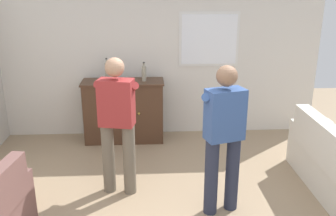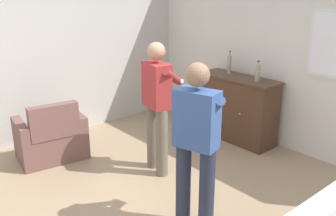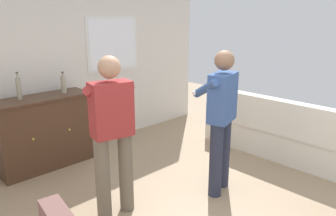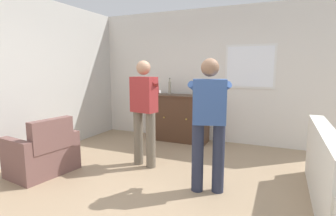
% 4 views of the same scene
% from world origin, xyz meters
% --- Properties ---
extents(ground, '(10.40, 10.40, 0.00)m').
position_xyz_m(ground, '(0.00, 0.00, 0.00)').
color(ground, '#9E8466').
extents(wall_back_with_window, '(5.20, 0.15, 2.80)m').
position_xyz_m(wall_back_with_window, '(0.02, 2.66, 1.40)').
color(wall_back_with_window, silver).
rests_on(wall_back_with_window, ground).
extents(wall_side_left, '(0.12, 5.20, 2.80)m').
position_xyz_m(wall_side_left, '(-2.66, 0.00, 1.40)').
color(wall_side_left, beige).
rests_on(wall_side_left, ground).
extents(armchair, '(0.76, 0.96, 0.85)m').
position_xyz_m(armchair, '(-1.83, -0.19, 0.29)').
color(armchair, brown).
rests_on(armchair, ground).
extents(sideboard_cabinet, '(1.28, 0.49, 1.00)m').
position_xyz_m(sideboard_cabinet, '(-0.64, 2.30, 0.50)').
color(sideboard_cabinet, '#472D1E').
rests_on(sideboard_cabinet, ground).
extents(bottle_wine_green, '(0.07, 0.07, 0.30)m').
position_xyz_m(bottle_wine_green, '(-0.30, 2.29, 1.12)').
color(bottle_wine_green, gray).
rests_on(bottle_wine_green, sideboard_cabinet).
extents(bottle_liquor_amber, '(0.06, 0.06, 0.35)m').
position_xyz_m(bottle_liquor_amber, '(-0.88, 2.36, 1.14)').
color(bottle_liquor_amber, gray).
rests_on(bottle_liquor_amber, sideboard_cabinet).
extents(person_standing_left, '(0.55, 0.51, 1.68)m').
position_xyz_m(person_standing_left, '(-0.61, 0.71, 0.94)').
color(person_standing_left, '#6B6051').
rests_on(person_standing_left, ground).
extents(person_standing_right, '(0.53, 0.52, 1.68)m').
position_xyz_m(person_standing_right, '(0.56, 0.23, 0.94)').
color(person_standing_right, '#282D42').
rests_on(person_standing_right, ground).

